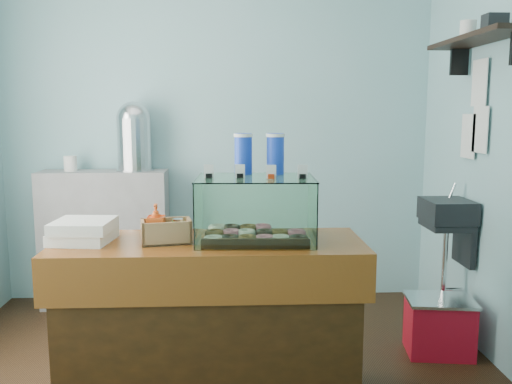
{
  "coord_description": "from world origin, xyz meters",
  "views": [
    {
      "loc": [
        0.12,
        -2.99,
        1.56
      ],
      "look_at": [
        0.25,
        -0.15,
        1.14
      ],
      "focal_mm": 38.0,
      "sensor_mm": 36.0,
      "label": 1
    }
  ],
  "objects_px": {
    "display_case": "(255,207)",
    "coffee_urn": "(134,135)",
    "counter": "(210,323)",
    "red_cooler": "(439,326)"
  },
  "relations": [
    {
      "from": "display_case",
      "to": "coffee_urn",
      "type": "xyz_separation_m",
      "value": [
        -0.89,
        1.53,
        0.32
      ]
    },
    {
      "from": "coffee_urn",
      "to": "counter",
      "type": "bearing_deg",
      "value": -67.79
    },
    {
      "from": "counter",
      "to": "coffee_urn",
      "type": "height_order",
      "value": "coffee_urn"
    },
    {
      "from": "display_case",
      "to": "red_cooler",
      "type": "relative_size",
      "value": 1.36
    },
    {
      "from": "counter",
      "to": "coffee_urn",
      "type": "distance_m",
      "value": 1.94
    },
    {
      "from": "display_case",
      "to": "red_cooler",
      "type": "bearing_deg",
      "value": 24.73
    },
    {
      "from": "coffee_urn",
      "to": "red_cooler",
      "type": "relative_size",
      "value": 1.18
    },
    {
      "from": "counter",
      "to": "display_case",
      "type": "relative_size",
      "value": 2.57
    },
    {
      "from": "display_case",
      "to": "red_cooler",
      "type": "height_order",
      "value": "display_case"
    },
    {
      "from": "counter",
      "to": "coffee_urn",
      "type": "bearing_deg",
      "value": 112.21
    }
  ]
}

